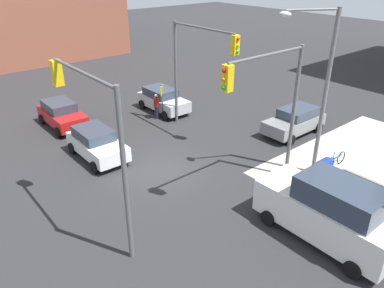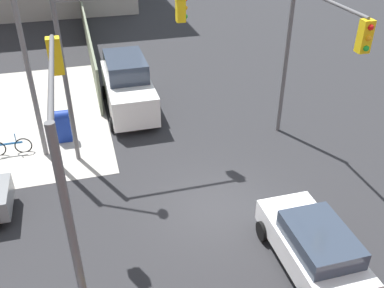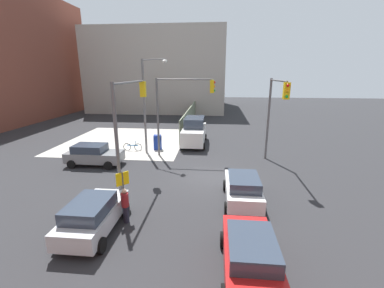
% 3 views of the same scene
% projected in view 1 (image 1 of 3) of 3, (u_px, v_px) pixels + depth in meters
% --- Properties ---
extents(ground_plane, '(120.00, 120.00, 0.00)m').
position_uv_depth(ground_plane, '(161.00, 169.00, 19.39)').
color(ground_plane, '#28282B').
extents(traffic_signal_nw_corner, '(5.40, 0.36, 6.50)m').
position_uv_depth(traffic_signal_nw_corner, '(197.00, 58.00, 21.60)').
color(traffic_signal_nw_corner, '#59595B').
rests_on(traffic_signal_nw_corner, ground).
extents(traffic_signal_se_corner, '(5.05, 0.36, 6.50)m').
position_uv_depth(traffic_signal_se_corner, '(94.00, 125.00, 12.98)').
color(traffic_signal_se_corner, '#59595B').
rests_on(traffic_signal_se_corner, ground).
extents(traffic_signal_ne_corner, '(0.36, 4.81, 6.50)m').
position_uv_depth(traffic_signal_ne_corner, '(271.00, 96.00, 15.79)').
color(traffic_signal_ne_corner, '#59595B').
rests_on(traffic_signal_ne_corner, ground).
extents(street_lamp_corner, '(1.54, 2.38, 8.00)m').
position_uv_depth(street_lamp_corner, '(320.00, 83.00, 16.98)').
color(street_lamp_corner, slate).
rests_on(street_lamp_corner, ground).
extents(warning_sign_two_way, '(0.48, 0.48, 2.40)m').
position_uv_depth(warning_sign_two_way, '(162.00, 96.00, 24.67)').
color(warning_sign_two_way, '#4C4C4C').
rests_on(warning_sign_two_way, ground).
extents(mailbox_blue, '(0.56, 0.64, 1.43)m').
position_uv_depth(mailbox_blue, '(323.00, 172.00, 17.64)').
color(mailbox_blue, navy).
rests_on(mailbox_blue, ground).
extents(coupe_gray, '(2.02, 4.17, 1.62)m').
position_uv_depth(coupe_gray, '(295.00, 121.00, 23.02)').
color(coupe_gray, slate).
rests_on(coupe_gray, ground).
extents(coupe_silver, '(4.10, 2.02, 1.62)m').
position_uv_depth(coupe_silver, '(163.00, 100.00, 26.45)').
color(coupe_silver, '#B7BABF').
rests_on(coupe_silver, ground).
extents(coupe_white, '(4.04, 2.02, 1.62)m').
position_uv_depth(coupe_white, '(96.00, 143.00, 20.20)').
color(coupe_white, white).
rests_on(coupe_white, ground).
extents(sedan_red, '(4.02, 2.02, 1.62)m').
position_uv_depth(sedan_red, '(62.00, 114.00, 23.99)').
color(sedan_red, '#B21919').
rests_on(sedan_red, ground).
extents(van_white_delivery, '(5.40, 2.32, 2.62)m').
position_uv_depth(van_white_delivery, '(329.00, 211.00, 14.06)').
color(van_white_delivery, white).
rests_on(van_white_delivery, ground).
extents(pedestrian_crossing, '(0.36, 0.36, 1.73)m').
position_uv_depth(pedestrian_crossing, '(156.00, 106.00, 25.17)').
color(pedestrian_crossing, maroon).
rests_on(pedestrian_crossing, ground).
extents(bicycle_leaning_on_fence, '(0.05, 1.75, 0.97)m').
position_uv_depth(bicycle_leaning_on_fence, '(336.00, 160.00, 19.50)').
color(bicycle_leaning_on_fence, black).
rests_on(bicycle_leaning_on_fence, ground).
extents(bicycle_at_crosswalk, '(1.75, 0.05, 0.97)m').
position_uv_depth(bicycle_at_crosswalk, '(174.00, 103.00, 27.36)').
color(bicycle_at_crosswalk, black).
rests_on(bicycle_at_crosswalk, ground).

